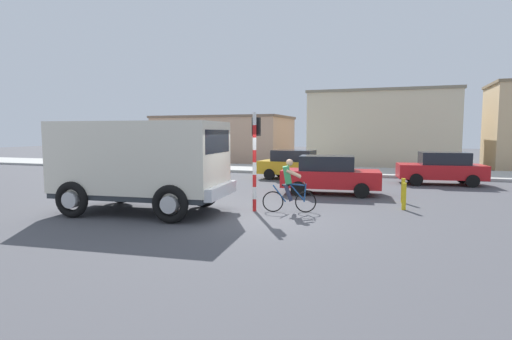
% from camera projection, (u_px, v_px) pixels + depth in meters
% --- Properties ---
extents(ground_plane, '(120.00, 120.00, 0.00)m').
position_uv_depth(ground_plane, '(253.00, 218.00, 12.08)').
color(ground_plane, '#4C4C51').
extents(sidewalk_far, '(80.00, 5.00, 0.16)m').
position_uv_depth(sidewalk_far, '(329.00, 171.00, 26.12)').
color(sidewalk_far, '#ADADA8').
rests_on(sidewalk_far, ground).
extents(truck_foreground, '(5.62, 3.18, 2.90)m').
position_uv_depth(truck_foreground, '(142.00, 161.00, 12.76)').
color(truck_foreground, silver).
rests_on(truck_foreground, ground).
extents(cyclist, '(1.69, 0.60, 1.72)m').
position_uv_depth(cyclist, '(289.00, 186.00, 12.81)').
color(cyclist, black).
rests_on(cyclist, ground).
extents(traffic_light_pole, '(0.24, 0.43, 3.20)m').
position_uv_depth(traffic_light_pole, '(255.00, 148.00, 12.96)').
color(traffic_light_pole, red).
rests_on(traffic_light_pole, ground).
extents(car_red_near, '(4.11, 2.09, 1.60)m').
position_uv_depth(car_red_near, '(295.00, 164.00, 21.93)').
color(car_red_near, gold).
rests_on(car_red_near, ground).
extents(car_white_mid, '(4.17, 2.22, 1.60)m').
position_uv_depth(car_white_mid, '(441.00, 168.00, 19.69)').
color(car_white_mid, red).
rests_on(car_white_mid, ground).
extents(car_far_side, '(4.16, 2.21, 1.60)m').
position_uv_depth(car_far_side, '(329.00, 175.00, 16.67)').
color(car_far_side, red).
rests_on(car_far_side, ground).
extents(bollard_near, '(0.14, 0.14, 0.90)m').
position_uv_depth(bollard_near, '(404.00, 196.00, 13.26)').
color(bollard_near, gold).
rests_on(bollard_near, ground).
extents(bollard_far, '(0.14, 0.14, 0.90)m').
position_uv_depth(bollard_far, '(403.00, 191.00, 14.57)').
color(bollard_far, gold).
rests_on(bollard_far, ground).
extents(building_corner_left, '(11.65, 7.33, 4.02)m').
position_uv_depth(building_corner_left, '(225.00, 138.00, 36.77)').
color(building_corner_left, tan).
rests_on(building_corner_left, ground).
extents(building_mid_block, '(10.76, 8.16, 5.70)m').
position_uv_depth(building_mid_block, '(382.00, 129.00, 32.04)').
color(building_mid_block, beige).
rests_on(building_mid_block, ground).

